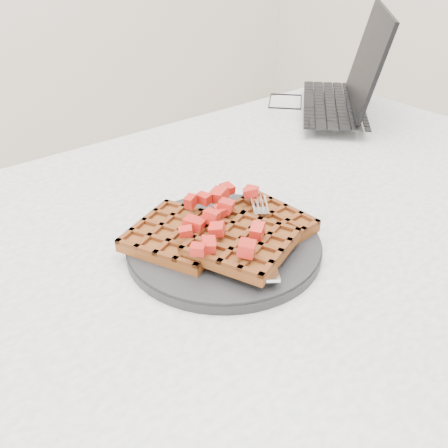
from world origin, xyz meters
name	(u,v)px	position (x,y,z in m)	size (l,w,h in m)	color
table	(259,277)	(0.00, 0.00, 0.64)	(1.20, 0.80, 0.75)	white
plate	(224,245)	(-0.10, -0.03, 0.76)	(0.26, 0.26, 0.02)	black
waffles	(226,234)	(-0.10, -0.04, 0.78)	(0.24, 0.23, 0.03)	brown
strawberry_pile	(224,215)	(-0.10, -0.03, 0.80)	(0.15, 0.15, 0.02)	#9B0B06
fork	(263,237)	(-0.06, -0.07, 0.77)	(0.02, 0.18, 0.02)	silver
laptop	(323,97)	(0.40, 0.24, 0.79)	(0.38, 0.38, 0.22)	black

